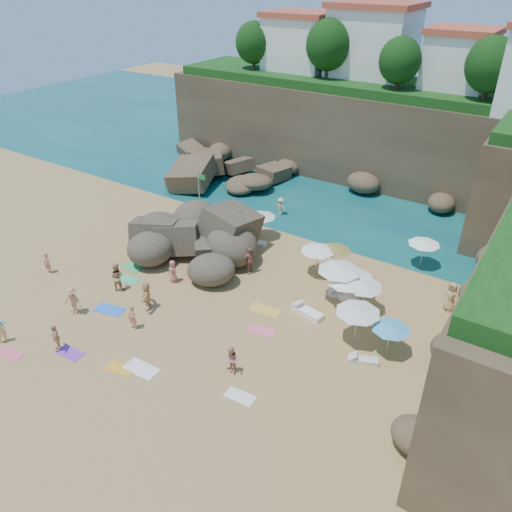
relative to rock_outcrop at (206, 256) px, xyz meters
The scene contains 50 objects.
ground 4.76m from the rock_outcrop, 53.68° to the right, with size 120.00×120.00×0.00m, color tan.
seawater 26.32m from the rock_outcrop, 83.86° to the left, with size 120.00×120.00×0.00m, color #0C4751.
cliff_back 22.07m from the rock_outcrop, 77.18° to the left, with size 44.00×8.00×8.00m, color brown.
rock_promontory 14.66m from the rock_outcrop, 123.92° to the left, with size 12.00×7.00×2.00m, color brown, non-canonical shape.
clifftop_buildings 25.34m from the rock_outcrop, 75.26° to the left, with size 28.48×9.48×7.00m.
clifftop_trees 20.75m from the rock_outcrop, 64.17° to the left, with size 35.60×23.82×4.40m.
marina_masts 29.68m from the rock_outcrop, 117.60° to the left, with size 3.10×0.10×6.00m.
rock_outcrop is the anchor object (origin of this frame).
flag_pole 7.13m from the rock_outcrop, 131.05° to the left, with size 0.72×0.09×3.67m.
parasol_0 5.26m from the rock_outcrop, 69.04° to the left, with size 2.14×2.14×2.03m.
parasol_1 15.04m from the rock_outcrop, 28.44° to the left, with size 2.14×2.14×2.02m.
parasol_2 10.92m from the rock_outcrop, ahead, with size 2.24×2.24×2.12m.
parasol_4 18.27m from the rock_outcrop, ahead, with size 2.38×2.38×2.25m.
parasol_5 11.93m from the rock_outcrop, ahead, with size 2.14×2.14×2.02m.
parasol_6 9.18m from the rock_outcrop, 20.42° to the left, with size 2.09×2.09×1.98m.
parasol_7 8.17m from the rock_outcrop, 16.51° to the left, with size 2.23×2.23×2.11m.
parasol_8 11.05m from the rock_outcrop, ahead, with size 2.19×2.19×2.07m.
parasol_9 10.27m from the rock_outcrop, ahead, with size 2.63×2.63×2.48m.
parasol_10 14.74m from the rock_outcrop, 10.46° to the right, with size 2.04×2.04×1.93m.
parasol_11 13.00m from the rock_outcrop, 12.15° to the right, with size 2.45×2.45×2.32m.
lounger_0 3.92m from the rock_outcrop, 59.50° to the left, with size 1.64×0.55×0.26m, color white.
lounger_1 10.51m from the rock_outcrop, ahead, with size 2.02×0.67×0.31m, color white.
lounger_2 10.26m from the rock_outcrop, ahead, with size 1.86×0.62×0.29m, color silver.
lounger_3 11.34m from the rock_outcrop, 15.93° to the left, with size 1.82×0.61×0.28m, color white.
lounger_4 9.44m from the rock_outcrop, 12.32° to the right, with size 2.03×0.68×0.32m, color white.
lounger_5 14.21m from the rock_outcrop, 16.56° to the right, with size 1.57×0.52×0.24m, color silver.
towel_1 14.02m from the rock_outcrop, 100.00° to the right, with size 1.54×0.77×0.03m, color #E3586C.
towel_2 11.84m from the rock_outcrop, 73.75° to the right, with size 1.53×0.77×0.03m, color orange.
towel_3 5.75m from the rock_outcrop, 115.61° to the right, with size 1.59×0.79×0.03m, color #38C681.
towel_5 11.60m from the rock_outcrop, 68.39° to the right, with size 1.85×0.92×0.03m, color white.
towel_6 12.00m from the rock_outcrop, 89.02° to the right, with size 1.60×0.80×0.03m, color purple.
towel_7 4.27m from the rock_outcrop, 137.70° to the right, with size 1.47×0.73×0.03m, color #D14424.
towel_8 8.21m from the rock_outcrop, 96.54° to the right, with size 1.83×0.91×0.03m, color blue.
towel_9 9.20m from the rock_outcrop, 31.66° to the right, with size 1.53×0.77×0.03m, color #FA617D.
towel_11 5.17m from the rock_outcrop, 129.67° to the right, with size 1.54×0.77×0.03m, color #31AD60.
towel_12 7.58m from the rock_outcrop, 23.84° to the right, with size 1.87×0.94×0.03m, color gold.
towel_13 13.54m from the rock_outcrop, 44.80° to the right, with size 1.48×0.74×0.03m, color white.
person_stand_0 10.58m from the rock_outcrop, 134.86° to the right, with size 0.56×0.36×1.52m, color tan.
person_stand_1 6.72m from the rock_outcrop, 108.24° to the right, with size 0.93×0.72×1.91m, color tan.
person_stand_2 8.83m from the rock_outcrop, 83.75° to the left, with size 0.96×0.40×1.48m, color #F3C38A.
person_stand_3 3.95m from the rock_outcrop, ahead, with size 1.12×0.47×1.91m, color #9C604E.
person_stand_4 16.43m from the rock_outcrop, 10.69° to the left, with size 0.94×0.51×1.92m, color tan.
person_stand_5 4.64m from the rock_outcrop, 121.48° to the left, with size 1.80×0.52×1.94m, color #AA6955.
person_stand_6 13.90m from the rock_outcrop, 105.12° to the right, with size 0.60×0.39×1.65m, color #E2BE80.
person_lie_0 9.82m from the rock_outcrop, 103.97° to the right, with size 1.14×1.77×0.47m, color tan.
person_lie_1 12.15m from the rock_outcrop, 92.36° to the right, with size 0.96×1.63×0.40m, color tan.
person_lie_2 3.70m from the rock_outcrop, 85.87° to the right, with size 0.75×1.53×0.41m, color #A66353.
person_lie_3 6.80m from the rock_outcrop, 82.53° to the right, with size 1.70×1.83×0.49m, color #DFAE75.
person_lie_4 8.74m from the rock_outcrop, 79.62° to the right, with size 0.56×1.54×0.37m, color tan.
person_lie_5 11.86m from the rock_outcrop, 45.34° to the right, with size 0.76×1.57×0.59m, color tan.
Camera 1 is at (16.85, -19.66, 18.11)m, focal length 35.00 mm.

